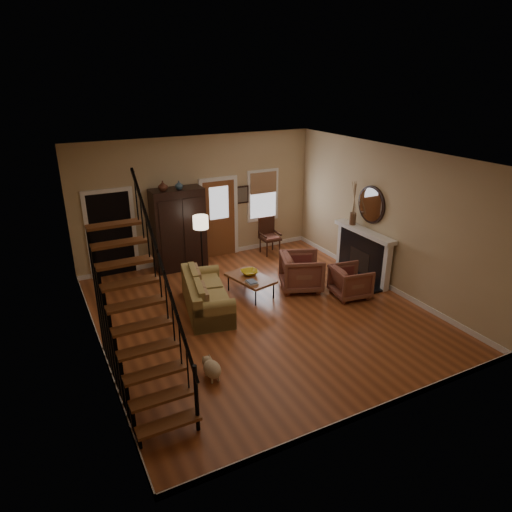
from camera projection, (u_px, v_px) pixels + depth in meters
name	position (u px, v px, depth m)	size (l,w,h in m)	color
room	(209.00, 226.00, 10.39)	(7.00, 7.33, 3.30)	#9C4E27
staircase	(137.00, 298.00, 6.82)	(0.94, 2.80, 3.20)	brown
fireplace	(364.00, 249.00, 11.14)	(0.33, 1.95, 2.30)	black
armoire	(179.00, 229.00, 11.58)	(1.30, 0.60, 2.10)	black
vase_a	(163.00, 186.00, 10.91)	(0.24, 0.24, 0.25)	#4C2619
vase_b	(179.00, 185.00, 11.09)	(0.20, 0.20, 0.21)	#334C60
sofa	(207.00, 294.00, 9.69)	(0.85, 1.96, 0.73)	#9D8647
coffee_table	(251.00, 286.00, 10.42)	(0.66, 1.13, 0.43)	brown
bowl	(250.00, 272.00, 10.47)	(0.39, 0.39, 0.09)	gold
books	(252.00, 282.00, 10.04)	(0.21, 0.28, 0.05)	beige
armchair_left	(351.00, 282.00, 10.29)	(0.77, 0.79, 0.72)	maroon
armchair_right	(302.00, 272.00, 10.63)	(0.92, 0.94, 0.86)	maroon
floor_lamp	(202.00, 248.00, 11.05)	(0.37, 0.37, 1.60)	black
side_chair	(270.00, 236.00, 12.70)	(0.54, 0.54, 1.02)	#3E1F13
dog	(212.00, 370.00, 7.54)	(0.27, 0.46, 0.33)	beige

